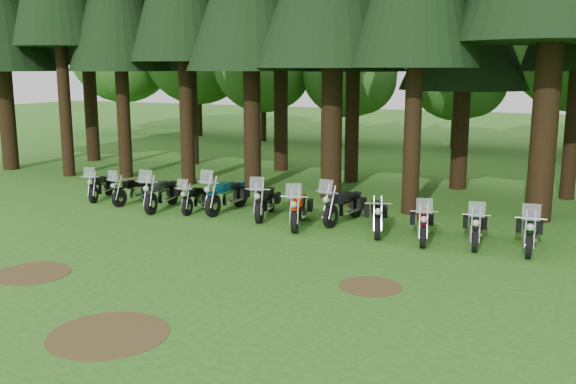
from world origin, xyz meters
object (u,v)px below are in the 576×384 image
object	(u,v)px
motorcycle_4	(227,196)
motorcycle_8	(376,217)
motorcycle_1	(134,191)
motorcycle_5	(265,202)
motorcycle_3	(197,199)
motorcycle_10	(475,228)
motorcycle_11	(529,232)
motorcycle_6	(298,210)
motorcycle_7	(344,206)
motorcycle_9	(422,224)
motorcycle_2	(162,194)
motorcycle_0	(101,187)

from	to	relation	value
motorcycle_4	motorcycle_8	world-z (taller)	motorcycle_4
motorcycle_1	motorcycle_5	distance (m)	5.22
motorcycle_3	motorcycle_4	bearing A→B (deg)	18.51
motorcycle_5	motorcycle_3	bearing A→B (deg)	170.16
motorcycle_10	motorcycle_11	xyz separation A→B (m)	(1.39, 0.02, 0.02)
motorcycle_3	motorcycle_5	distance (m)	2.47
motorcycle_1	motorcycle_5	size ratio (longest dim) A/B	0.88
motorcycle_6	motorcycle_8	world-z (taller)	motorcycle_6
motorcycle_4	motorcycle_7	bearing A→B (deg)	4.55
motorcycle_4	motorcycle_9	world-z (taller)	motorcycle_4
motorcycle_5	motorcycle_10	world-z (taller)	motorcycle_5
motorcycle_2	motorcycle_9	distance (m)	9.00
motorcycle_8	motorcycle_3	bearing A→B (deg)	159.40
motorcycle_1	motorcycle_11	bearing A→B (deg)	3.97
motorcycle_8	motorcycle_10	bearing A→B (deg)	-21.14
motorcycle_1	motorcycle_4	size ratio (longest dim) A/B	0.84
motorcycle_1	motorcycle_11	world-z (taller)	motorcycle_11
motorcycle_0	motorcycle_10	bearing A→B (deg)	-21.69
motorcycle_5	motorcycle_8	xyz separation A→B (m)	(3.84, -0.36, -0.03)
motorcycle_0	motorcycle_5	world-z (taller)	motorcycle_5
motorcycle_9	motorcycle_11	bearing A→B (deg)	-10.42
motorcycle_2	motorcycle_10	world-z (taller)	motorcycle_2
motorcycle_4	motorcycle_7	distance (m)	4.08
motorcycle_10	motorcycle_11	distance (m)	1.39
motorcycle_4	motorcycle_2	bearing A→B (deg)	-162.80
motorcycle_2	motorcycle_5	world-z (taller)	motorcycle_2
motorcycle_2	motorcycle_8	bearing A→B (deg)	-10.23
motorcycle_6	motorcycle_10	world-z (taller)	motorcycle_6
motorcycle_10	motorcycle_1	bearing A→B (deg)	168.66
motorcycle_2	motorcycle_10	xyz separation A→B (m)	(10.40, -0.03, -0.04)
motorcycle_3	motorcycle_5	bearing A→B (deg)	-0.03
motorcycle_1	motorcycle_9	xyz separation A→B (m)	(10.48, -0.61, 0.03)
motorcycle_1	motorcycle_8	distance (m)	9.07
motorcycle_4	motorcycle_3	bearing A→B (deg)	-155.49
motorcycle_7	motorcycle_9	distance (m)	2.94
motorcycle_2	motorcycle_4	distance (m)	2.28
motorcycle_0	motorcycle_9	distance (m)	12.11
motorcycle_0	motorcycle_4	xyz separation A→B (m)	(5.28, 0.12, 0.09)
motorcycle_4	motorcycle_9	size ratio (longest dim) A/B	1.12
motorcycle_7	motorcycle_9	bearing A→B (deg)	-13.65
motorcycle_9	motorcycle_3	bearing A→B (deg)	161.64
motorcycle_0	motorcycle_2	world-z (taller)	motorcycle_2
motorcycle_2	motorcycle_4	bearing A→B (deg)	5.09
motorcycle_8	motorcycle_10	distance (m)	2.82
motorcycle_0	motorcycle_1	bearing A→B (deg)	-23.98
motorcycle_4	motorcycle_11	size ratio (longest dim) A/B	1.07
motorcycle_8	motorcycle_10	world-z (taller)	motorcycle_10
motorcycle_9	motorcycle_6	bearing A→B (deg)	164.68
motorcycle_0	motorcycle_7	distance (m)	9.36
motorcycle_1	motorcycle_11	size ratio (longest dim) A/B	0.89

